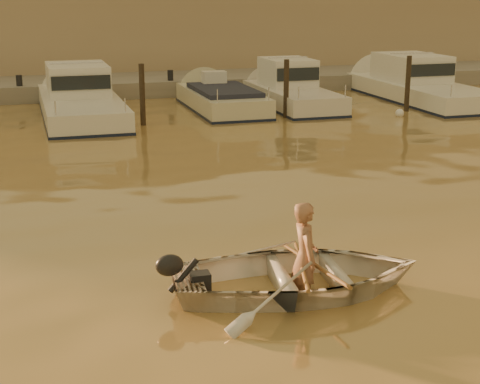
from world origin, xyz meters
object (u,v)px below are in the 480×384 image
object	(u,v)px
person	(305,257)
moored_boat_5	(420,85)
moored_boat_4	(293,90)
dinghy	(298,275)
moored_boat_2	(80,99)
waterfront_building	(100,29)
moored_boat_3	(222,104)

from	to	relation	value
person	moored_boat_5	bearing A→B (deg)	-28.41
moored_boat_4	person	bearing A→B (deg)	-110.15
dinghy	moored_boat_5	bearing A→B (deg)	-28.66
moored_boat_2	moored_boat_4	world-z (taller)	same
person	moored_boat_2	size ratio (longest dim) A/B	0.20
moored_boat_2	moored_boat_5	bearing A→B (deg)	0.00
moored_boat_2	moored_boat_4	size ratio (longest dim) A/B	1.28
moored_boat_2	person	bearing A→B (deg)	-83.63
dinghy	moored_boat_5	xyz separation A→B (m)	(11.60, 16.48, 0.35)
dinghy	waterfront_building	size ratio (longest dim) A/B	0.08
moored_boat_5	waterfront_building	size ratio (longest dim) A/B	0.19
dinghy	moored_boat_4	bearing A→B (deg)	-13.99
dinghy	moored_boat_4	world-z (taller)	moored_boat_4
dinghy	moored_boat_2	world-z (taller)	moored_boat_2
person	waterfront_building	world-z (taller)	waterfront_building
moored_boat_4	moored_boat_3	bearing A→B (deg)	180.00
person	moored_boat_2	bearing A→B (deg)	12.85
waterfront_building	dinghy	bearing A→B (deg)	-90.57
moored_boat_2	waterfront_building	bearing A→B (deg)	79.62
moored_boat_3	moored_boat_5	size ratio (longest dim) A/B	0.72
moored_boat_2	moored_boat_5	xyz separation A→B (m)	(13.34, 0.00, 0.00)
dinghy	moored_boat_3	size ratio (longest dim) A/B	0.59
moored_boat_3	moored_boat_4	distance (m)	2.80
person	dinghy	bearing A→B (deg)	90.00
waterfront_building	person	bearing A→B (deg)	-90.36
person	waterfront_building	size ratio (longest dim) A/B	0.04
moored_boat_3	dinghy	bearing A→B (deg)	-101.58
moored_boat_4	moored_boat_5	world-z (taller)	same
person	moored_boat_2	xyz separation A→B (m)	(-1.84, 16.49, 0.08)
person	moored_boat_4	xyz separation A→B (m)	(6.05, 16.49, 0.08)
person	moored_boat_4	size ratio (longest dim) A/B	0.25
dinghy	waterfront_building	distance (m)	27.56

